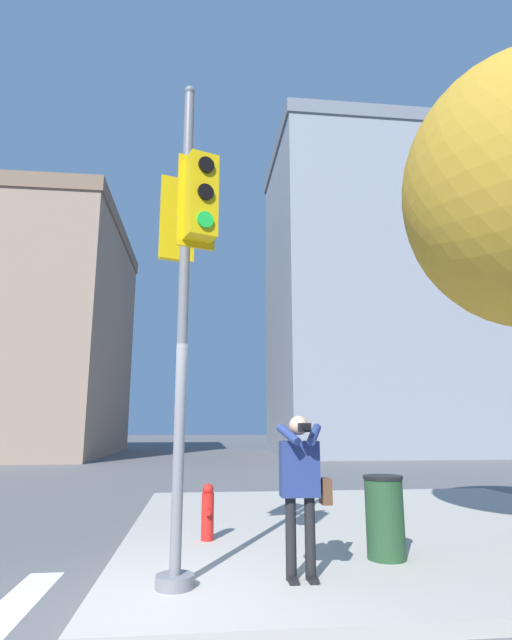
# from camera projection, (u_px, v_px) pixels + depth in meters

# --- Properties ---
(ground_plane) EXTENTS (160.00, 160.00, 0.00)m
(ground_plane) POSITION_uv_depth(u_px,v_px,m) (135.00, 629.00, 4.14)
(ground_plane) COLOR #5B5B5E
(sidewalk_corner) EXTENTS (8.00, 8.00, 0.13)m
(sidewalk_corner) POSITION_uv_depth(u_px,v_px,m) (387.00, 527.00, 7.94)
(sidewalk_corner) COLOR #ADA89E
(sidewalk_corner) RESTS_ON ground_plane
(traffic_signal_pole) EXTENTS (0.68, 1.22, 5.45)m
(traffic_signal_pole) POSITION_uv_depth(u_px,v_px,m) (185.00, 258.00, 5.45)
(traffic_signal_pole) COLOR slate
(traffic_signal_pole) RESTS_ON sidewalk_corner
(person_photographer) EXTENTS (0.58, 0.54, 1.63)m
(person_photographer) POSITION_uv_depth(u_px,v_px,m) (301.00, 480.00, 5.21)
(person_photographer) COLOR black
(person_photographer) RESTS_ON sidewalk_corner
(fire_hydrant) EXTENTS (0.17, 0.23, 0.74)m
(fire_hydrant) POSITION_uv_depth(u_px,v_px,m) (208.00, 512.00, 6.80)
(fire_hydrant) COLOR red
(fire_hydrant) RESTS_ON sidewalk_corner
(trash_bin) EXTENTS (0.47, 0.47, 0.93)m
(trash_bin) POSITION_uv_depth(u_px,v_px,m) (385.00, 517.00, 5.89)
(trash_bin) COLOR #234728
(trash_bin) RESTS_ON sidewalk_corner
(building_right) EXTENTS (15.59, 9.89, 18.88)m
(building_right) POSITION_uv_depth(u_px,v_px,m) (401.00, 295.00, 30.45)
(building_right) COLOR gray
(building_right) RESTS_ON ground_plane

